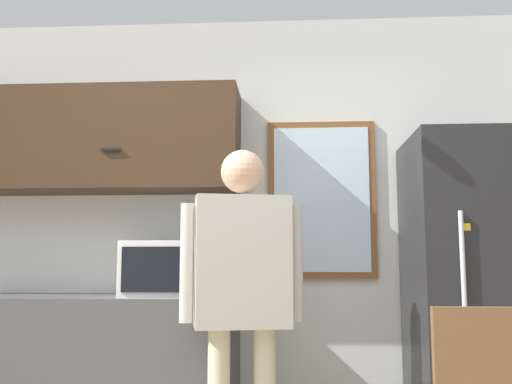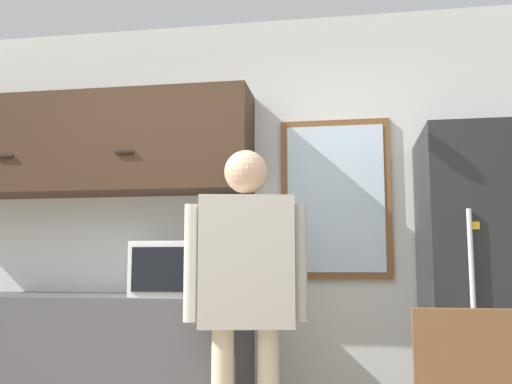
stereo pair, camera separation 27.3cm
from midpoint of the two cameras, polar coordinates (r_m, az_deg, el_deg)
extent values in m
cube|color=silver|center=(3.65, -4.38, -3.37)|extent=(6.00, 0.06, 2.70)
cube|color=#4C4C51|center=(3.69, -22.88, -16.74)|extent=(2.25, 0.60, 0.92)
cube|color=#3D2819|center=(3.81, -21.06, 4.75)|extent=(2.25, 0.37, 0.63)
cube|color=black|center=(3.47, -16.54, 4.11)|extent=(0.12, 0.01, 0.01)
cube|color=white|center=(3.32, -11.23, -7.57)|extent=(0.46, 0.39, 0.31)
cube|color=black|center=(3.13, -12.91, -7.55)|extent=(0.32, 0.01, 0.24)
cube|color=#B2B2B2|center=(3.08, -8.64, -7.66)|extent=(0.06, 0.01, 0.25)
cube|color=beige|center=(2.89, -4.12, -6.92)|extent=(0.51, 0.31, 0.65)
sphere|color=#D8AD8C|center=(2.92, -4.04, 2.06)|extent=(0.22, 0.22, 0.22)
cylinder|color=beige|center=(2.88, -9.65, -6.95)|extent=(0.07, 0.07, 0.59)
cylinder|color=beige|center=(2.92, 1.33, -7.05)|extent=(0.07, 0.07, 0.59)
cube|color=#232326|center=(3.34, 19.58, -10.25)|extent=(0.76, 0.71, 1.81)
cylinder|color=silver|center=(2.92, 17.53, -7.97)|extent=(0.02, 0.02, 0.63)
cube|color=yellow|center=(2.95, 17.87, -3.34)|extent=(0.04, 0.01, 0.04)
cube|color=brown|center=(3.59, 4.41, -0.71)|extent=(0.67, 0.04, 0.99)
cube|color=silver|center=(3.56, 4.42, -0.67)|extent=(0.59, 0.01, 0.91)
camera|label=1|loc=(0.14, -92.86, 0.36)|focal=40.00mm
camera|label=2|loc=(0.14, 87.14, -0.36)|focal=40.00mm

